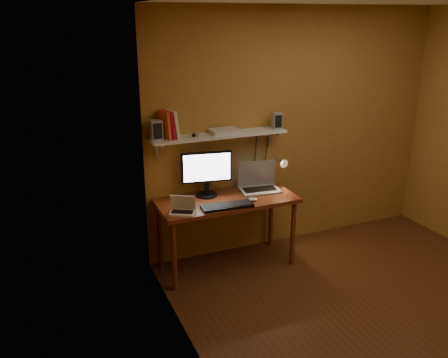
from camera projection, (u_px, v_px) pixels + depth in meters
name	position (u px, v px, depth m)	size (l,w,h in m)	color
room	(398.00, 172.00, 3.80)	(3.44, 3.24, 2.64)	#572916
desk	(227.00, 207.00, 4.77)	(1.40, 0.60, 0.75)	brown
wall_shelf	(219.00, 135.00, 4.71)	(1.40, 0.25, 0.21)	silver
monitor	(206.00, 171.00, 4.74)	(0.51, 0.25, 0.46)	black
laptop	(258.00, 182.00, 4.98)	(0.44, 0.34, 0.30)	gray
netbook	(183.00, 208.00, 4.39)	(0.29, 0.26, 0.17)	silver
keyboard	(227.00, 206.00, 4.53)	(0.50, 0.17, 0.03)	black
mouse	(253.00, 199.00, 4.68)	(0.09, 0.06, 0.03)	silver
desk_lamp	(279.00, 168.00, 5.03)	(0.09, 0.23, 0.38)	silver
speaker_left	(156.00, 130.00, 4.45)	(0.11, 0.11, 0.19)	gray
speaker_right	(277.00, 121.00, 4.91)	(0.09, 0.09, 0.16)	gray
books	(168.00, 125.00, 4.50)	(0.18, 0.19, 0.27)	#CA4427
shelf_camera	(194.00, 135.00, 4.55)	(0.10, 0.06, 0.06)	silver
router	(224.00, 131.00, 4.72)	(0.27, 0.18, 0.05)	silver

